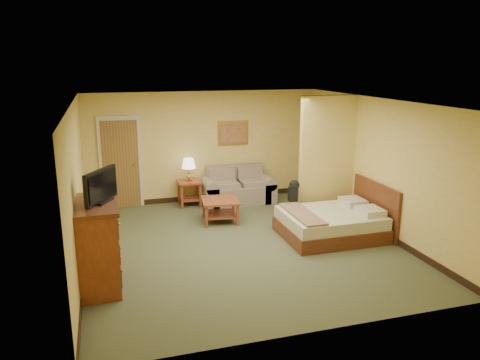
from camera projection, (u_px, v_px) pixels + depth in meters
name	position (u px, v px, depth m)	size (l,w,h in m)	color
floor	(241.00, 244.00, 8.59)	(6.00, 6.00, 0.00)	#4A4F33
ceiling	(241.00, 102.00, 7.95)	(6.00, 6.00, 0.00)	white
back_wall	(205.00, 147.00, 11.05)	(5.50, 0.02, 2.60)	#E1C360
left_wall	(77.00, 187.00, 7.51)	(0.02, 6.00, 2.60)	#E1C360
right_wall	(377.00, 166.00, 9.02)	(0.02, 6.00, 2.60)	#E1C360
partition	(327.00, 159.00, 9.72)	(1.20, 0.15, 2.60)	#E1C360
door	(121.00, 163.00, 10.55)	(0.94, 0.16, 2.10)	beige
baseboard	(206.00, 197.00, 11.35)	(5.50, 0.02, 0.12)	black
loveseat	(238.00, 191.00, 11.10)	(1.70, 0.79, 0.86)	gray
side_table	(189.00, 189.00, 10.83)	(0.53, 0.53, 0.58)	maroon
table_lamp	(189.00, 164.00, 10.68)	(0.32, 0.32, 0.53)	#B78143
coffee_table	(220.00, 206.00, 9.74)	(0.83, 0.83, 0.48)	maroon
wall_picture	(233.00, 133.00, 11.15)	(0.74, 0.04, 0.58)	#B78E3F
dresser	(98.00, 245.00, 6.85)	(0.64, 1.22, 1.30)	maroon
tv	(101.00, 187.00, 6.67)	(0.46, 0.70, 0.48)	black
bed	(334.00, 223.00, 8.93)	(1.90, 1.54, 1.00)	#542513
backpack	(294.00, 190.00, 9.44)	(0.27, 0.32, 0.46)	black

